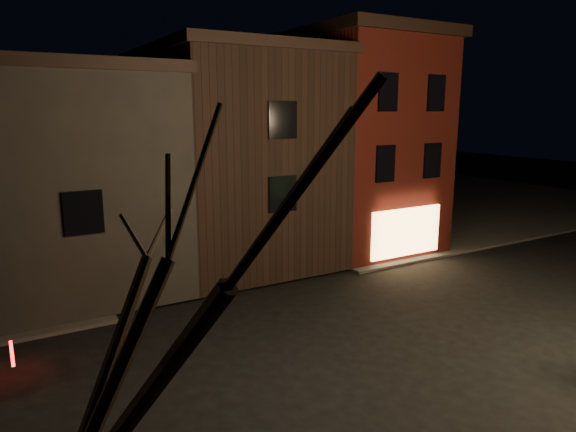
{
  "coord_description": "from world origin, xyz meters",
  "views": [
    {
      "loc": [
        -8.18,
        -11.5,
        6.91
      ],
      "look_at": [
        0.82,
        3.89,
        3.2
      ],
      "focal_mm": 32.0,
      "sensor_mm": 36.0,
      "label": 1
    }
  ],
  "objects": [
    {
      "name": "corner_building",
      "position": [
        8.0,
        9.47,
        5.4
      ],
      "size": [
        6.5,
        8.5,
        10.5
      ],
      "color": "#4F130E",
      "rests_on": "ground"
    },
    {
      "name": "ground",
      "position": [
        0.0,
        0.0,
        0.0
      ],
      "size": [
        120.0,
        120.0,
        0.0
      ],
      "primitive_type": "plane",
      "color": "black",
      "rests_on": "ground"
    },
    {
      "name": "row_building_b",
      "position": [
        -5.75,
        10.5,
        4.33
      ],
      "size": [
        7.8,
        10.3,
        8.4
      ],
      "color": "black",
      "rests_on": "ground"
    },
    {
      "name": "bare_tree_left",
      "position": [
        -8.0,
        -7.0,
        5.43
      ],
      "size": [
        5.6,
        5.6,
        7.5
      ],
      "color": "black",
      "rests_on": "sidewalk_near_left"
    },
    {
      "name": "sidewalk_far_right",
      "position": [
        20.0,
        20.0,
        0.06
      ],
      "size": [
        30.0,
        30.0,
        0.12
      ],
      "primitive_type": "cube",
      "color": "#2D2B28",
      "rests_on": "ground"
    },
    {
      "name": "row_building_a",
      "position": [
        1.5,
        10.5,
        4.83
      ],
      "size": [
        7.3,
        10.3,
        9.4
      ],
      "color": "black",
      "rests_on": "ground"
    }
  ]
}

